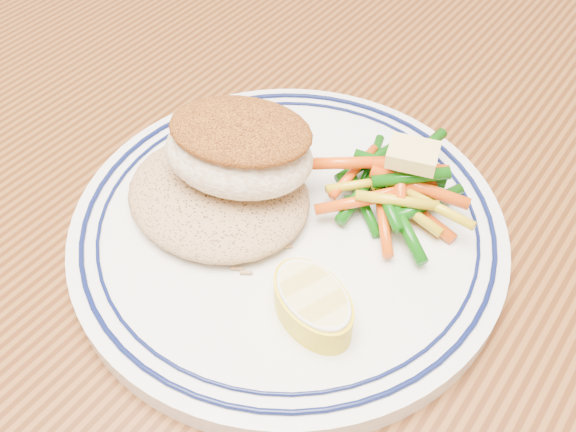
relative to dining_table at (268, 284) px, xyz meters
The scene contains 7 objects.
dining_table is the anchor object (origin of this frame).
plate 0.11m from the dining_table, 30.11° to the right, with size 0.26×0.26×0.02m.
rice_pilaf 0.13m from the dining_table, 107.14° to the right, with size 0.12×0.10×0.02m, color #A07950.
fish_fillet 0.15m from the dining_table, 102.32° to the right, with size 0.11×0.09×0.05m.
vegetable_pile 0.15m from the dining_table, 22.87° to the left, with size 0.10×0.10×0.03m.
butter_pat 0.17m from the dining_table, 27.64° to the left, with size 0.03×0.02×0.01m, color #EED274.
lemon_wedge 0.16m from the dining_table, 38.14° to the right, with size 0.06×0.06×0.02m.
Camera 1 is at (0.18, -0.22, 1.05)m, focal length 40.00 mm.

